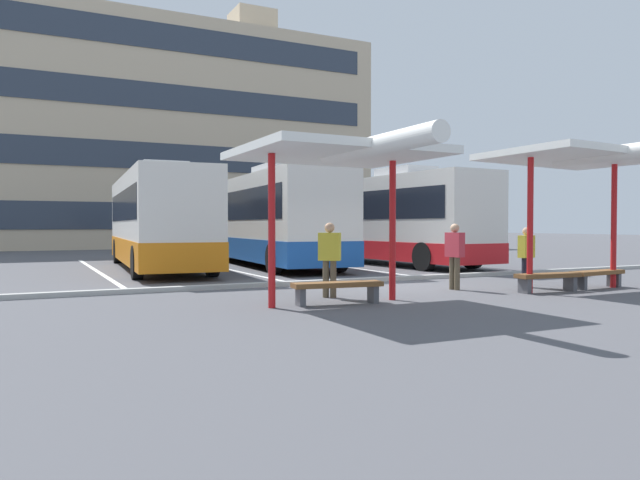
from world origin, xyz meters
TOP-DOWN VIEW (x-y plane):
  - ground_plane at (0.00, 0.00)m, footprint 160.00×160.00m
  - terminal_building at (0.04, 33.03)m, footprint 32.03×10.75m
  - coach_bus_0 at (-4.41, 8.90)m, footprint 3.21×11.50m
  - coach_bus_1 at (-0.04, 9.23)m, footprint 3.36×12.23m
  - coach_bus_2 at (4.57, 7.75)m, footprint 3.11×11.14m
  - lane_stripe_0 at (-6.49, 8.96)m, footprint 0.16×14.00m
  - lane_stripe_1 at (-2.16, 8.96)m, footprint 0.16×14.00m
  - lane_stripe_2 at (2.16, 8.96)m, footprint 0.16×14.00m
  - lane_stripe_3 at (6.49, 8.96)m, footprint 0.16×14.00m
  - waiting_shelter_0 at (-3.09, -2.67)m, footprint 3.76×5.11m
  - bench_0 at (-3.09, -2.49)m, footprint 1.90×0.64m
  - waiting_shelter_1 at (3.31, -3.04)m, footprint 3.90×4.90m
  - bench_1 at (2.41, -2.80)m, footprint 1.71×0.54m
  - bench_2 at (4.21, -2.73)m, footprint 1.76×0.58m
  - platform_kerb at (0.00, 1.29)m, footprint 44.00×0.24m
  - waiting_passenger_0 at (2.79, -1.75)m, footprint 0.48×0.30m
  - waiting_passenger_1 at (0.78, -1.38)m, footprint 0.28×0.50m
  - waiting_passenger_2 at (-2.73, -1.43)m, footprint 0.51×0.47m

SIDE VIEW (x-z plane):
  - ground_plane at x=0.00m, z-range 0.00..0.00m
  - lane_stripe_0 at x=-6.49m, z-range 0.00..0.01m
  - lane_stripe_1 at x=-2.16m, z-range 0.00..0.01m
  - lane_stripe_2 at x=2.16m, z-range 0.00..0.01m
  - lane_stripe_3 at x=6.49m, z-range 0.00..0.01m
  - platform_kerb at x=0.00m, z-range 0.00..0.12m
  - bench_1 at x=2.41m, z-range 0.11..0.56m
  - bench_2 at x=4.21m, z-range 0.11..0.56m
  - bench_0 at x=-3.09m, z-range 0.12..0.57m
  - waiting_passenger_0 at x=2.79m, z-range 0.10..1.64m
  - waiting_passenger_1 at x=0.78m, z-range 0.12..1.75m
  - waiting_passenger_2 at x=-2.73m, z-range 0.13..1.78m
  - coach_bus_0 at x=-4.41m, z-range -0.14..3.55m
  - coach_bus_1 at x=-0.04m, z-range -0.13..3.70m
  - coach_bus_2 at x=4.57m, z-range -0.11..3.72m
  - waiting_shelter_0 at x=-3.09m, z-range 1.38..4.58m
  - waiting_shelter_1 at x=3.31m, z-range 1.47..4.88m
  - terminal_building at x=0.04m, z-range -1.35..17.48m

